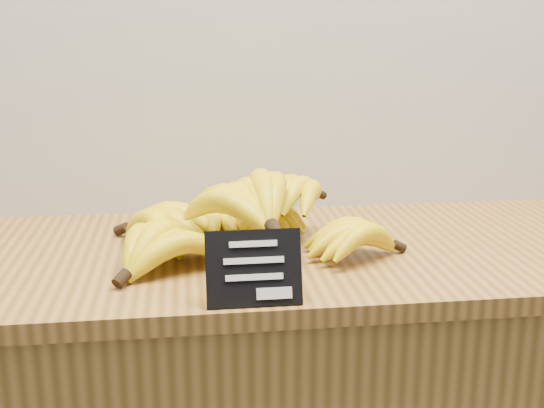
# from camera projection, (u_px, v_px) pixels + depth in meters

# --- Properties ---
(counter_top) EXTENTS (1.45, 0.54, 0.03)m
(counter_top) POSITION_uv_depth(u_px,v_px,m) (268.00, 255.00, 1.18)
(counter_top) COLOR olive
(counter_top) RESTS_ON counter
(chalkboard_sign) EXTENTS (0.13, 0.04, 0.10)m
(chalkboard_sign) POSITION_uv_depth(u_px,v_px,m) (254.00, 268.00, 0.93)
(chalkboard_sign) COLOR black
(chalkboard_sign) RESTS_ON counter_top
(banana_pile) EXTENTS (0.53, 0.35, 0.13)m
(banana_pile) POSITION_uv_depth(u_px,v_px,m) (236.00, 220.00, 1.16)
(banana_pile) COLOR yellow
(banana_pile) RESTS_ON counter_top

